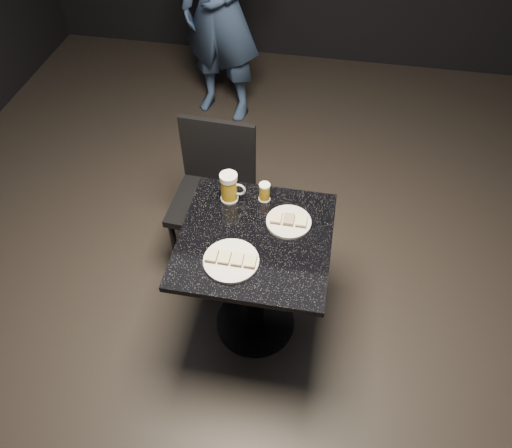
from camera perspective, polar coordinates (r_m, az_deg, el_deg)
The scene contains 10 objects.
floor at distance 2.90m, azimuth -0.07°, elevation -11.23°, with size 6.00×6.00×0.00m, color black.
plate_large at distance 2.20m, azimuth -2.86°, elevation -4.22°, with size 0.25×0.25×0.01m, color white.
plate_small at distance 2.35m, azimuth 3.75°, elevation 0.25°, with size 0.21×0.21×0.01m, color silver.
patron at distance 3.93m, azimuth -4.04°, elevation 23.42°, with size 0.64×0.42×1.74m, color navy.
table at distance 2.48m, azimuth -0.08°, elevation -5.19°, with size 0.70×0.70×0.75m.
beer_mug at distance 2.41m, azimuth -3.05°, elevation 4.22°, with size 0.13×0.09×0.16m.
beer_tumbler at distance 2.43m, azimuth 0.98°, elevation 3.68°, with size 0.06×0.06×0.10m.
chair at distance 2.88m, azimuth -4.81°, elevation 4.08°, with size 0.45×0.45×0.89m.
canapes_on_plate_large at distance 2.19m, azimuth -2.87°, elevation -3.96°, with size 0.22×0.07×0.02m.
canapes_on_plate_small at distance 2.34m, azimuth 3.77°, elevation 0.52°, with size 0.17×0.07×0.02m.
Camera 1 is at (0.27, -1.47, 2.49)m, focal length 35.00 mm.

